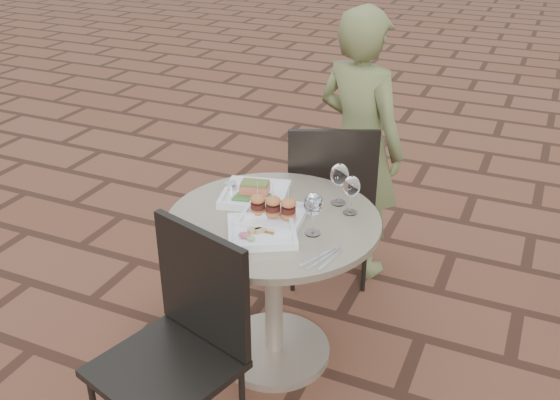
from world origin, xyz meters
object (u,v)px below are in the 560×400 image
at_px(plate_salmon, 255,193).
at_px(plate_sliders, 273,212).
at_px(chair_far, 330,192).
at_px(diner, 359,146).
at_px(cafe_table, 274,267).
at_px(plate_tuna, 261,231).
at_px(chair_near, 183,333).

height_order(plate_salmon, plate_sliders, plate_sliders).
xyz_separation_m(chair_far, plate_sliders, (-0.01, -0.68, 0.22)).
distance_m(chair_far, diner, 0.30).
xyz_separation_m(cafe_table, diner, (0.09, 0.89, 0.25)).
bearing_deg(diner, plate_tuna, 106.48).
relative_size(chair_near, plate_sliders, 3.25).
bearing_deg(plate_salmon, chair_far, 72.39).
xyz_separation_m(diner, plate_tuna, (-0.08, -1.04, 0.01)).
bearing_deg(cafe_table, plate_salmon, 138.88).
bearing_deg(plate_salmon, cafe_table, -41.12).
bearing_deg(diner, cafe_table, 104.92).
xyz_separation_m(chair_far, plate_tuna, (-0.00, -0.81, 0.20)).
height_order(cafe_table, diner, diner).
distance_m(cafe_table, diner, 0.93).
height_order(diner, plate_tuna, diner).
height_order(diner, plate_sliders, diner).
xyz_separation_m(plate_sliders, plate_tuna, (0.01, -0.13, -0.02)).
bearing_deg(plate_salmon, plate_tuna, -59.30).
distance_m(diner, plate_sliders, 0.91).
distance_m(chair_far, plate_sliders, 0.71).
height_order(diner, plate_salmon, diner).
bearing_deg(plate_salmon, plate_sliders, -42.90).
bearing_deg(cafe_table, plate_sliders, -71.76).
xyz_separation_m(cafe_table, plate_tuna, (0.01, -0.15, 0.26)).
bearing_deg(chair_near, cafe_table, 99.28).
distance_m(cafe_table, chair_near, 0.62).
height_order(chair_far, diner, diner).
relative_size(cafe_table, plate_tuna, 2.49).
distance_m(plate_salmon, plate_tuna, 0.32).
bearing_deg(plate_tuna, plate_salmon, 120.70).
relative_size(chair_far, diner, 0.63).
bearing_deg(plate_sliders, plate_tuna, -85.81).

